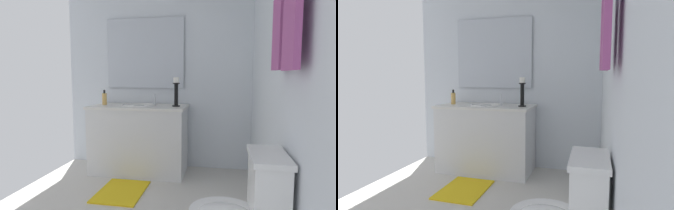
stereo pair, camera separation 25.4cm
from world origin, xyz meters
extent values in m
cube|color=silver|center=(0.00, 1.19, 1.23)|extent=(3.15, 0.04, 2.45)
cube|color=silver|center=(-1.58, 0.00, 1.23)|extent=(0.04, 2.37, 2.45)
cube|color=silver|center=(-1.25, -0.15, 0.39)|extent=(0.55, 1.10, 0.77)
cube|color=silver|center=(-1.25, -0.15, 0.79)|extent=(0.58, 1.13, 0.03)
sphere|color=black|center=(-1.35, -0.71, 0.43)|extent=(0.02, 0.02, 0.02)
sphere|color=black|center=(-1.15, -0.71, 0.43)|extent=(0.02, 0.02, 0.02)
ellipsoid|color=white|center=(-1.25, -0.15, 0.75)|extent=(0.38, 0.30, 0.11)
torus|color=white|center=(-1.25, -0.15, 0.81)|extent=(0.40, 0.40, 0.02)
cylinder|color=silver|center=(-1.25, 0.04, 0.87)|extent=(0.02, 0.02, 0.14)
cube|color=silver|center=(-1.53, -0.15, 1.44)|extent=(0.02, 0.99, 0.87)
cylinder|color=black|center=(-1.23, 0.30, 0.81)|extent=(0.09, 0.09, 0.01)
cylinder|color=black|center=(-1.23, 0.30, 0.93)|extent=(0.04, 0.04, 0.26)
cylinder|color=black|center=(-1.23, 0.30, 1.07)|extent=(0.08, 0.08, 0.01)
cylinder|color=white|center=(-1.23, 0.30, 1.11)|extent=(0.06, 0.06, 0.06)
cylinder|color=#E5B259|center=(-1.25, -0.59, 0.87)|extent=(0.06, 0.06, 0.14)
cylinder|color=black|center=(-1.25, -0.59, 0.96)|extent=(0.02, 0.02, 0.04)
cube|color=white|center=(0.43, 1.06, 0.56)|extent=(0.36, 0.17, 0.32)
cube|color=white|center=(0.43, 1.06, 0.73)|extent=(0.38, 0.19, 0.03)
cube|color=#A54C8C|center=(0.28, 1.11, 1.38)|extent=(0.22, 0.03, 0.40)
cube|color=#A54C8C|center=(0.58, 1.11, 1.38)|extent=(0.24, 0.03, 0.40)
cube|color=yellow|center=(-0.63, -0.15, 0.01)|extent=(0.60, 0.44, 0.02)
camera|label=1|loc=(1.92, 0.81, 1.15)|focal=29.95mm
camera|label=2|loc=(1.86, 1.06, 1.15)|focal=29.95mm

